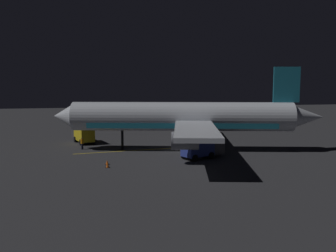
# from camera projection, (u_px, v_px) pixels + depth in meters

# --- Properties ---
(ground_plane) EXTENTS (180.00, 180.00, 0.20)m
(ground_plane) POSITION_uv_depth(u_px,v_px,m) (182.00, 151.00, 51.68)
(ground_plane) COLOR #2E2E32
(apron_guide_stripe) EXTENTS (3.06, 22.28, 0.01)m
(apron_guide_stripe) POSITION_uv_depth(u_px,v_px,m) (153.00, 149.00, 52.14)
(apron_guide_stripe) COLOR gold
(apron_guide_stripe) RESTS_ON ground_plane
(airliner) EXTENTS (35.25, 37.98, 11.75)m
(airliner) POSITION_uv_depth(u_px,v_px,m) (186.00, 118.00, 51.09)
(airliner) COLOR silver
(airliner) RESTS_ON ground_plane
(baggage_truck) EXTENTS (6.81, 3.95, 2.61)m
(baggage_truck) POSITION_uv_depth(u_px,v_px,m) (83.00, 134.00, 57.73)
(baggage_truck) COLOR gold
(baggage_truck) RESTS_ON ground_plane
(catering_truck) EXTENTS (4.33, 6.02, 2.16)m
(catering_truck) POSITION_uv_depth(u_px,v_px,m) (202.00, 149.00, 45.87)
(catering_truck) COLOR navy
(catering_truck) RESTS_ON ground_plane
(ground_crew_worker) EXTENTS (0.40, 0.40, 1.74)m
(ground_crew_worker) POSITION_uv_depth(u_px,v_px,m) (82.00, 143.00, 52.02)
(ground_crew_worker) COLOR black
(ground_crew_worker) RESTS_ON ground_plane
(traffic_cone_near_left) EXTENTS (0.50, 0.50, 0.55)m
(traffic_cone_near_left) POSITION_uv_depth(u_px,v_px,m) (107.00, 162.00, 42.52)
(traffic_cone_near_left) COLOR #EA590F
(traffic_cone_near_left) RESTS_ON ground_plane
(traffic_cone_near_right) EXTENTS (0.50, 0.50, 0.55)m
(traffic_cone_near_right) POSITION_uv_depth(u_px,v_px,m) (108.00, 165.00, 41.03)
(traffic_cone_near_right) COLOR #EA590F
(traffic_cone_near_right) RESTS_ON ground_plane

